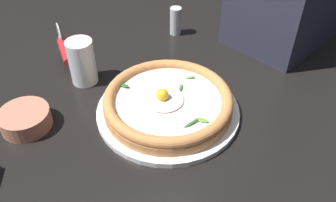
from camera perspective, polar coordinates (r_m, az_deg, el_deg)
name	(u,v)px	position (r m, az deg, el deg)	size (l,w,h in m)	color
ground_plane	(172,109)	(0.78, 0.66, -1.27)	(2.40, 2.40, 0.03)	black
pizza_plate	(168,110)	(0.75, 0.00, -1.51)	(0.30, 0.30, 0.01)	white
pizza	(168,101)	(0.73, -0.01, -0.05)	(0.27, 0.27, 0.05)	#CE864B
side_bowl	(25,119)	(0.77, -22.21, -2.74)	(0.10, 0.10, 0.04)	#B47056
pizza_cutter	(64,47)	(0.93, -16.64, 8.36)	(0.16, 0.03, 0.07)	silver
drinking_glass	(83,65)	(0.83, -13.73, 5.75)	(0.06, 0.06, 0.11)	silver
pepper_shaker	(176,21)	(1.00, 1.25, 12.89)	(0.03, 0.03, 0.08)	silver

